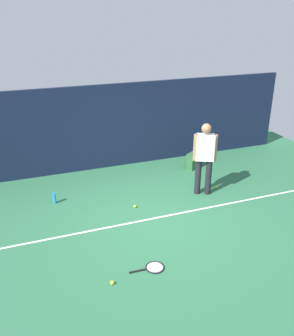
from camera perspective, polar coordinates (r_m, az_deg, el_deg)
ground_plane at (r=7.63m, az=1.05°, el=-8.03°), size 12.00×12.00×0.00m
back_fence at (r=9.78m, az=-5.33°, el=6.43°), size 10.00×0.10×2.24m
court_line at (r=7.67m, az=0.93°, el=-7.84°), size 9.00×0.05×0.00m
tennis_player at (r=8.34m, az=8.94°, el=2.00°), size 0.49×0.37×1.70m
tennis_racket at (r=6.38m, az=0.97°, el=-15.21°), size 0.62×0.34×0.03m
backpack at (r=9.93m, az=6.98°, el=1.05°), size 0.36×0.37×0.44m
tennis_ball_near_player at (r=6.09m, az=-5.43°, el=-17.30°), size 0.07×0.07×0.07m
tennis_ball_by_fence at (r=9.01m, az=10.66°, el=-2.92°), size 0.07×0.07×0.07m
tennis_ball_mid_court at (r=8.04m, az=-1.90°, el=-5.98°), size 0.07×0.07×0.07m
water_bottle at (r=8.43m, az=-14.17°, el=-4.58°), size 0.07×0.07×0.25m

